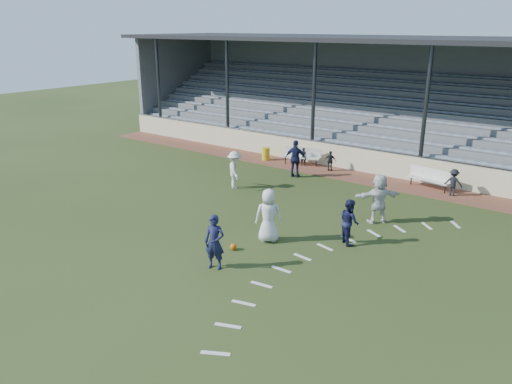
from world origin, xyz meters
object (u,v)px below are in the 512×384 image
football (233,247)px  player_navy_lead (215,242)px  bench_left (302,155)px  bench_right (429,176)px  player_white_lead (269,215)px  trash_bin (266,154)px

football → player_navy_lead: player_navy_lead is taller
bench_left → football: (3.83, -10.55, -0.47)m
bench_right → football: size_ratio=8.95×
bench_left → player_white_lead: player_white_lead is taller
trash_bin → player_white_lead: player_white_lead is taller
player_navy_lead → football: bearing=86.2°
trash_bin → bench_left: bearing=9.3°
bench_left → player_navy_lead: bearing=-88.2°
bench_right → player_navy_lead: (-2.65, -11.94, 0.29)m
football → player_white_lead: (0.51, 1.32, 0.84)m
player_white_lead → bench_left: bearing=-100.4°
bench_right → bench_left: bearing=-169.0°
trash_bin → football: size_ratio=3.09×
trash_bin → player_navy_lead: bearing=-61.2°
bench_right → trash_bin: size_ratio=2.89×
player_navy_lead → trash_bin: bearing=99.4°
bench_left → player_navy_lead: size_ratio=1.16×
trash_bin → bench_right: bearing=2.5°
bench_right → football: (-3.03, -10.58, -0.47)m
bench_left → bench_right: same height
player_white_lead → player_navy_lead: (-0.13, -2.68, -0.08)m
football → player_navy_lead: size_ratio=0.13×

